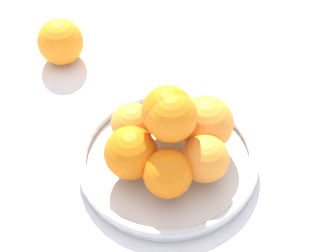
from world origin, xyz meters
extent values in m
plane|color=silver|center=(0.00, 0.00, 0.00)|extent=(4.00, 4.00, 0.00)
cylinder|color=silver|center=(0.00, 0.00, 0.01)|extent=(0.26, 0.26, 0.01)
torus|color=silver|center=(0.00, 0.00, 0.02)|extent=(0.27, 0.27, 0.01)
sphere|color=orange|center=(-0.05, -0.03, 0.06)|extent=(0.07, 0.07, 0.07)
sphere|color=orange|center=(0.00, -0.06, 0.07)|extent=(0.08, 0.08, 0.08)
sphere|color=orange|center=(0.05, -0.03, 0.06)|extent=(0.07, 0.07, 0.07)
sphere|color=orange|center=(0.05, 0.03, 0.06)|extent=(0.07, 0.07, 0.07)
sphere|color=orange|center=(0.00, 0.06, 0.06)|extent=(0.08, 0.08, 0.08)
sphere|color=orange|center=(-0.05, 0.03, 0.06)|extent=(0.07, 0.07, 0.07)
sphere|color=orange|center=(0.00, 0.00, 0.12)|extent=(0.07, 0.07, 0.07)
sphere|color=orange|center=(-0.01, 0.00, 0.12)|extent=(0.07, 0.07, 0.07)
sphere|color=orange|center=(0.30, 0.06, 0.04)|extent=(0.08, 0.08, 0.08)
camera|label=1|loc=(-0.46, 0.23, 0.68)|focal=60.00mm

